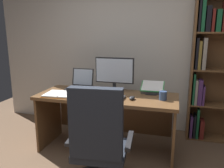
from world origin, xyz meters
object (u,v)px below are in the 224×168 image
desk (109,109)px  monitor (114,74)px  bookshelf (216,68)px  pen (88,92)px  office_chair (99,148)px  computer_mouse (132,98)px  reading_stand_with_book (152,87)px  notepad (87,93)px  laptop (80,85)px  coffee_mug (163,96)px  keyboard (107,97)px  open_binder (62,94)px

desk → monitor: bearing=72.9°
bookshelf → pen: size_ratio=14.51×
office_chair → computer_mouse: (0.18, 0.67, 0.32)m
reading_stand_with_book → pen: 0.84m
desk → bookshelf: bookshelf is taller
bookshelf → monitor: bookshelf is taller
notepad → laptop: bearing=130.1°
laptop → coffee_mug: (1.15, -0.25, -0.00)m
computer_mouse → coffee_mug: size_ratio=1.00×
monitor → pen: monitor is taller
office_chair → keyboard: office_chair is taller
bookshelf → coffee_mug: size_ratio=19.63×
pen → coffee_mug: 0.95m
monitor → notepad: (-0.32, -0.21, -0.23)m
desk → reading_stand_with_book: (0.54, 0.20, 0.27)m
coffee_mug → pen: bearing=177.8°
bookshelf → office_chair: bookshelf is taller
laptop → open_binder: (-0.08, -0.38, -0.04)m
desk → reading_stand_with_book: reading_stand_with_book is taller
bookshelf → reading_stand_with_book: size_ratio=6.89×
bookshelf → keyboard: size_ratio=4.84×
desk → office_chair: bearing=-79.6°
desk → keyboard: (0.04, -0.19, 0.22)m
keyboard → pen: keyboard is taller
reading_stand_with_book → coffee_mug: reading_stand_with_book is taller
pen → coffee_mug: size_ratio=1.35×
laptop → coffee_mug: size_ratio=3.13×
monitor → laptop: 0.53m
pen → bookshelf: bearing=24.3°
bookshelf → office_chair: 2.02m
office_chair → notepad: (-0.43, 0.79, 0.31)m
notepad → bookshelf: bearing=24.0°
keyboard → open_binder: size_ratio=0.93×
keyboard → reading_stand_with_book: (0.50, 0.39, 0.06)m
monitor → open_binder: bearing=-146.9°
bookshelf → pen: bookshelf is taller
monitor → bookshelf: bearing=21.6°
coffee_mug → laptop: bearing=167.7°
notepad → coffee_mug: (0.97, -0.04, 0.05)m
notepad → desk: bearing=14.0°
keyboard → reading_stand_with_book: reading_stand_with_book is taller
keyboard → open_binder: 0.58m
laptop → keyboard: (0.50, -0.33, -0.04)m
computer_mouse → pen: (-0.60, 0.12, -0.01)m
computer_mouse → pen: 0.61m
computer_mouse → open_binder: (-0.88, -0.05, -0.01)m
desk → laptop: (-0.46, 0.15, 0.26)m
notepad → open_binder: bearing=-146.7°
reading_stand_with_book → coffee_mug: 0.34m
desk → computer_mouse: 0.45m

